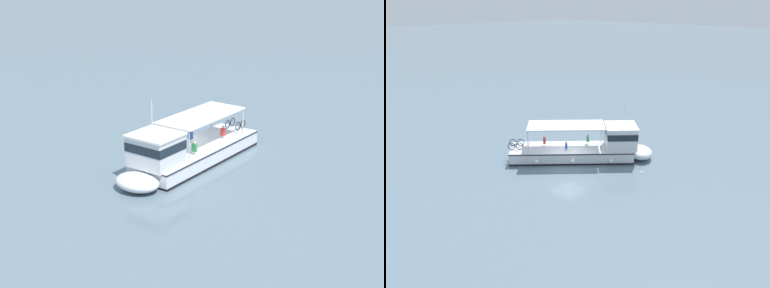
% 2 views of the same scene
% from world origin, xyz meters
% --- Properties ---
extents(ground_plane, '(400.00, 400.00, 0.00)m').
position_xyz_m(ground_plane, '(0.00, 0.00, 0.00)').
color(ground_plane, slate).
extents(ferry_main, '(11.09, 11.26, 5.32)m').
position_xyz_m(ferry_main, '(-2.33, 0.36, 1.02)').
color(ferry_main, silver).
rests_on(ferry_main, ground).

